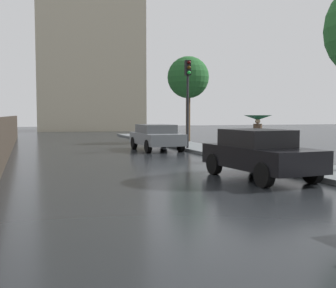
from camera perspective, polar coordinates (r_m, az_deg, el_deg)
The scene contains 6 objects.
ground at distance 7.24m, azimuth 10.72°, elevation -10.57°, with size 120.00×120.00×0.00m, color black.
car_black_near_kerb at distance 12.19m, azimuth 12.27°, elevation -1.21°, with size 2.00×3.94×1.39m.
car_grey_far_ahead at distance 21.47m, azimuth -1.61°, elevation 1.04°, with size 1.93×4.01×1.31m.
pedestrian_with_umbrella_near at distance 16.68m, azimuth 12.07°, elevation 2.75°, with size 1.09×1.09×1.65m.
traffic_light at distance 21.19m, azimuth 2.71°, elevation 7.68°, with size 0.26×0.39×4.38m.
street_tree_near at distance 27.74m, azimuth 2.76°, elevation 8.96°, with size 2.72×2.72×5.61m.
Camera 1 is at (-3.45, -6.10, 1.81)m, focal length 44.89 mm.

